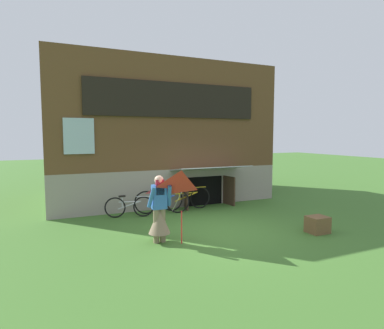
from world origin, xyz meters
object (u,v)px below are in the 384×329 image
Objects in this scene: kite at (182,190)px; wooden_crate at (317,225)px; bicycle_blue at (162,202)px; bicycle_silver at (129,206)px; person at (159,214)px; bicycle_yellow at (186,198)px.

wooden_crate is (3.69, -0.40, -1.12)m from kite.
bicycle_blue is 1.09m from bicycle_silver.
person is 1.09× the size of bicycle_silver.
wooden_crate is at bearing -59.41° from bicycle_yellow.
person is at bearing -73.40° from bicycle_silver.
bicycle_yellow is (1.57, 3.44, -0.94)m from kite.
wooden_crate is at bearing -6.20° from kite.
bicycle_blue reaches higher than bicycle_silver.
bicycle_blue reaches higher than wooden_crate.
bicycle_silver is (-1.09, -0.05, -0.06)m from bicycle_blue.
kite is at bearing -84.86° from bicycle_blue.
kite is 3.44m from bicycle_blue.
bicycle_yellow reaches higher than bicycle_silver.
person is 2.87m from bicycle_blue.
bicycle_silver is (-0.12, 2.65, -0.34)m from person.
bicycle_blue is at bearing 130.07° from wooden_crate.
wooden_crate is at bearing -33.91° from bicycle_blue.
bicycle_silver is 2.84× the size of wooden_crate.
bicycle_yellow is at bearing 20.71° from bicycle_silver.
kite reaches higher than person.
person is 0.93× the size of bicycle_blue.
bicycle_blue is at bearing 64.01° from person.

